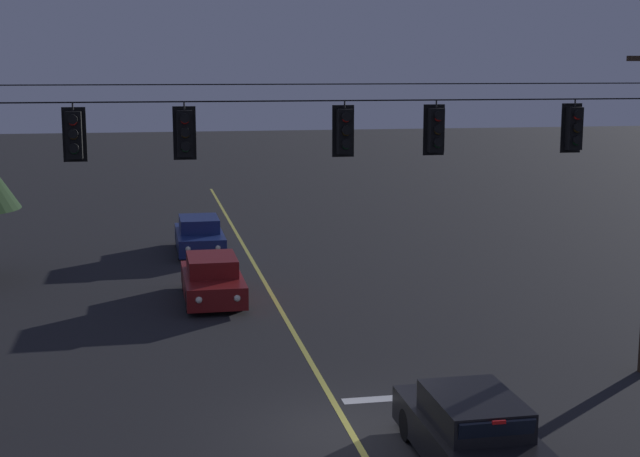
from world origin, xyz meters
TOP-DOWN VIEW (x-y plane):
  - ground_plane at (0.00, 0.00)m, footprint 180.00×180.00m
  - lane_centre_stripe at (0.00, 8.42)m, footprint 0.14×60.00m
  - stop_bar_paint at (1.90, 1.82)m, footprint 3.40×0.36m
  - signal_span_assembly at (0.00, 2.42)m, footprint 17.37×0.32m
  - traffic_light_leftmost at (-5.30, 2.40)m, footprint 0.48×0.41m
  - traffic_light_left_inner at (-3.06, 2.40)m, footprint 0.48×0.41m
  - traffic_light_centre at (0.35, 2.40)m, footprint 0.48×0.41m
  - traffic_light_right_inner at (2.40, 2.40)m, footprint 0.48×0.41m
  - traffic_light_rightmost at (5.66, 2.40)m, footprint 0.48×0.41m
  - car_waiting_near_lane at (1.81, -1.85)m, footprint 1.80×4.33m
  - car_oncoming_lead at (-1.92, 11.39)m, footprint 1.80×4.42m
  - car_oncoming_trailing at (-1.86, 19.15)m, footprint 1.80×4.42m

SIDE VIEW (x-z plane):
  - ground_plane at x=0.00m, z-range 0.00..0.00m
  - lane_centre_stripe at x=0.00m, z-range 0.00..0.01m
  - stop_bar_paint at x=1.90m, z-range 0.00..0.01m
  - car_oncoming_lead at x=-1.92m, z-range -0.05..1.34m
  - car_oncoming_trailing at x=-1.86m, z-range -0.05..1.34m
  - car_waiting_near_lane at x=1.81m, z-range -0.05..1.34m
  - signal_span_assembly at x=0.00m, z-range 0.15..8.09m
  - traffic_light_leftmost at x=-5.30m, z-range 5.27..6.49m
  - traffic_light_left_inner at x=-3.06m, z-range 5.27..6.49m
  - traffic_light_centre at x=0.35m, z-range 5.27..6.49m
  - traffic_light_right_inner at x=2.40m, z-range 5.27..6.49m
  - traffic_light_rightmost at x=5.66m, z-range 5.27..6.49m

